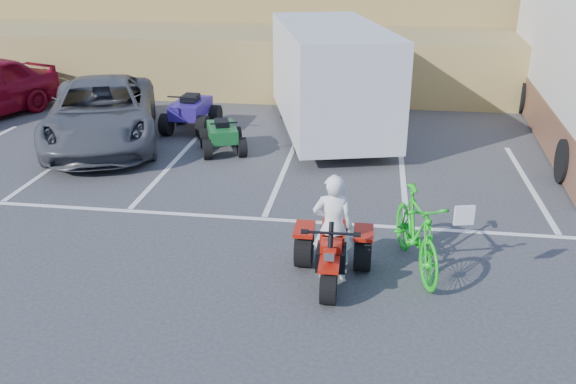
# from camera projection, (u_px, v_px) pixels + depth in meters

# --- Properties ---
(ground) EXTENTS (100.00, 100.00, 0.00)m
(ground) POSITION_uv_depth(u_px,v_px,m) (236.00, 284.00, 9.40)
(ground) COLOR #353537
(ground) RESTS_ON ground
(parking_stripes) EXTENTS (28.00, 5.16, 0.01)m
(parking_stripes) POSITION_uv_depth(u_px,v_px,m) (317.00, 189.00, 13.01)
(parking_stripes) COLOR white
(parking_stripes) RESTS_ON ground
(grass_embankment) EXTENTS (40.00, 8.50, 3.10)m
(grass_embankment) POSITION_uv_depth(u_px,v_px,m) (324.00, 40.00, 23.01)
(grass_embankment) COLOR #9C8447
(grass_embankment) RESTS_ON ground
(red_trike_atv) EXTENTS (1.27, 1.69, 1.09)m
(red_trike_atv) POSITION_uv_depth(u_px,v_px,m) (331.00, 281.00, 9.49)
(red_trike_atv) COLOR #A31509
(red_trike_atv) RESTS_ON ground
(rider) EXTENTS (0.63, 0.42, 1.73)m
(rider) POSITION_uv_depth(u_px,v_px,m) (333.00, 227.00, 9.29)
(rider) COLOR white
(rider) RESTS_ON ground
(green_dirt_bike) EXTENTS (1.12, 2.26, 1.31)m
(green_dirt_bike) POSITION_uv_depth(u_px,v_px,m) (416.00, 232.00, 9.63)
(green_dirt_bike) COLOR #14BF19
(green_dirt_bike) RESTS_ON ground
(grey_pickup) EXTENTS (4.47, 6.34, 1.61)m
(grey_pickup) POSITION_uv_depth(u_px,v_px,m) (102.00, 112.00, 15.71)
(grey_pickup) COLOR #48494F
(grey_pickup) RESTS_ON ground
(cargo_trailer) EXTENTS (3.97, 6.61, 2.88)m
(cargo_trailer) POSITION_uv_depth(u_px,v_px,m) (330.00, 76.00, 16.24)
(cargo_trailer) COLOR silver
(cargo_trailer) RESTS_ON ground
(quad_atv_blue) EXTENTS (1.37, 1.78, 1.12)m
(quad_atv_blue) POSITION_uv_depth(u_px,v_px,m) (192.00, 130.00, 17.02)
(quad_atv_blue) COLOR navy
(quad_atv_blue) RESTS_ON ground
(quad_atv_green) EXTENTS (1.47, 1.68, 0.91)m
(quad_atv_green) POSITION_uv_depth(u_px,v_px,m) (223.00, 152.00, 15.29)
(quad_atv_green) COLOR #135422
(quad_atv_green) RESTS_ON ground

